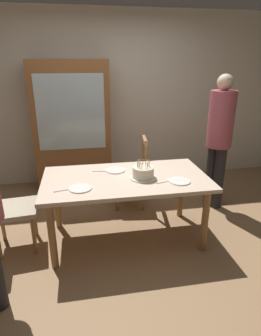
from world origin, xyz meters
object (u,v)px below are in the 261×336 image
at_px(chair_spindle_back, 131,174).
at_px(plate_near_celebrant, 80,188).
at_px(chair_upholstered, 4,203).
at_px(plate_far_side, 115,170).
at_px(person_guest, 219,135).
at_px(dining_table, 126,185).
at_px(birthday_cake, 143,173).
at_px(china_cabinet, 72,127).
at_px(plate_near_guest, 180,181).

bearing_deg(chair_spindle_back, plate_near_celebrant, -124.39).
height_order(chair_spindle_back, chair_upholstered, same).
relative_size(plate_far_side, person_guest, 0.13).
xyz_separation_m(dining_table, chair_upholstered, (-1.25, 0.04, -0.12)).
height_order(birthday_cake, china_cabinet, china_cabinet).
height_order(plate_near_celebrant, plate_far_side, same).
bearing_deg(dining_table, plate_near_celebrant, -156.34).
xyz_separation_m(dining_table, plate_near_guest, (0.51, -0.21, 0.09)).
xyz_separation_m(plate_near_celebrant, person_guest, (1.77, 0.77, 0.25)).
distance_m(plate_near_celebrant, plate_far_side, 0.57).
relative_size(chair_upholstered, china_cabinet, 0.50).
bearing_deg(chair_upholstered, plate_far_side, 8.36).
height_order(dining_table, chair_upholstered, chair_upholstered).
bearing_deg(chair_spindle_back, chair_upholstered, -152.93).
relative_size(birthday_cake, plate_far_side, 1.27).
distance_m(chair_spindle_back, china_cabinet, 1.19).
distance_m(chair_upholstered, china_cabinet, 1.72).
bearing_deg(birthday_cake, dining_table, 162.42).
xyz_separation_m(birthday_cake, chair_spindle_back, (0.03, 0.83, -0.34)).
height_order(birthday_cake, chair_upholstered, chair_upholstered).
height_order(chair_spindle_back, person_guest, person_guest).
distance_m(plate_far_side, person_guest, 1.45).
relative_size(person_guest, china_cabinet, 0.91).
bearing_deg(china_cabinet, plate_near_celebrant, -87.37).
xyz_separation_m(chair_spindle_back, person_guest, (1.10, -0.21, 0.53)).
distance_m(birthday_cake, china_cabinet, 1.78).
bearing_deg(china_cabinet, person_guest, -28.14).
relative_size(chair_spindle_back, china_cabinet, 0.50).
xyz_separation_m(plate_far_side, chair_spindle_back, (0.29, 0.57, -0.29)).
bearing_deg(plate_far_side, chair_spindle_back, 63.29).
bearing_deg(chair_spindle_back, person_guest, -10.74).
distance_m(birthday_cake, plate_near_guest, 0.38).
bearing_deg(person_guest, plate_far_side, -165.42).
bearing_deg(person_guest, chair_spindle_back, 169.26).
bearing_deg(chair_upholstered, dining_table, -1.66).
bearing_deg(chair_spindle_back, dining_table, -104.48).
relative_size(plate_far_side, chair_upholstered, 0.23).
xyz_separation_m(plate_near_guest, china_cabinet, (-1.07, 1.76, 0.21)).
bearing_deg(person_guest, chair_upholstered, -168.22).
relative_size(dining_table, chair_spindle_back, 1.81).
height_order(plate_near_celebrant, china_cabinet, china_cabinet).
relative_size(birthday_cake, chair_spindle_back, 0.29).
xyz_separation_m(chair_spindle_back, chair_upholstered, (-1.45, -0.74, 0.07)).
relative_size(dining_table, plate_near_celebrant, 7.80).
height_order(plate_near_celebrant, chair_spindle_back, chair_spindle_back).
bearing_deg(person_guest, china_cabinet, 151.86).
bearing_deg(chair_upholstered, plate_near_celebrant, -17.40).
bearing_deg(chair_upholstered, person_guest, 11.78).
distance_m(plate_near_celebrant, china_cabinet, 1.78).
height_order(plate_far_side, plate_near_guest, same).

